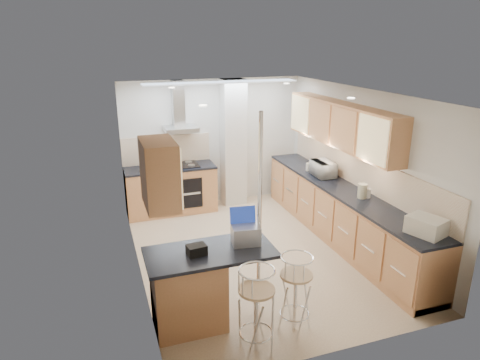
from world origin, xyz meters
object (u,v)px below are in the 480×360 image
object	(u,v)px
microwave	(323,169)
laptop	(246,235)
bread_bin	(426,226)
bar_stool_near	(256,311)
bar_stool_end	(295,293)

from	to	relation	value
microwave	laptop	world-z (taller)	microwave
microwave	bread_bin	distance (m)	2.49
laptop	bread_bin	size ratio (longest dim) A/B	0.77
microwave	laptop	size ratio (longest dim) A/B	1.50
bar_stool_near	bread_bin	size ratio (longest dim) A/B	2.39
laptop	bar_stool_end	distance (m)	0.87
laptop	bread_bin	xyz separation A→B (m)	(2.21, -0.45, -0.02)
bar_stool_end	microwave	bearing A→B (deg)	1.28
laptop	microwave	bearing A→B (deg)	50.43
bar_stool_near	bar_stool_end	xyz separation A→B (m)	(0.55, 0.19, -0.02)
laptop	bar_stool_near	size ratio (longest dim) A/B	0.32
microwave	laptop	distance (m)	2.99
laptop	bar_stool_near	bearing A→B (deg)	-92.95
bread_bin	microwave	bearing A→B (deg)	71.70
microwave	bar_stool_near	world-z (taller)	microwave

